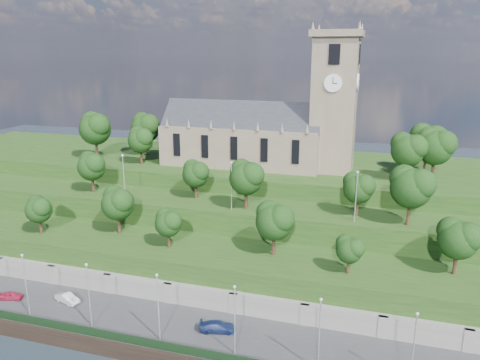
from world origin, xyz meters
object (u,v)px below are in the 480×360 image
(car_left, at_px, (11,296))
(car_middle, at_px, (67,298))
(church, at_px, (266,129))
(car_right, at_px, (218,327))

(car_left, xyz_separation_m, car_middle, (8.51, 1.65, 0.09))
(church, distance_m, car_right, 44.48)
(car_left, height_order, car_middle, car_middle)
(car_middle, bearing_deg, car_right, -74.84)
(church, height_order, car_middle, church)
(car_left, bearing_deg, church, -50.20)
(church, bearing_deg, car_right, -84.78)
(church, xyz_separation_m, car_right, (3.62, -39.65, -19.83))
(church, height_order, car_left, church)
(car_left, xyz_separation_m, car_right, (31.99, 1.12, 0.10))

